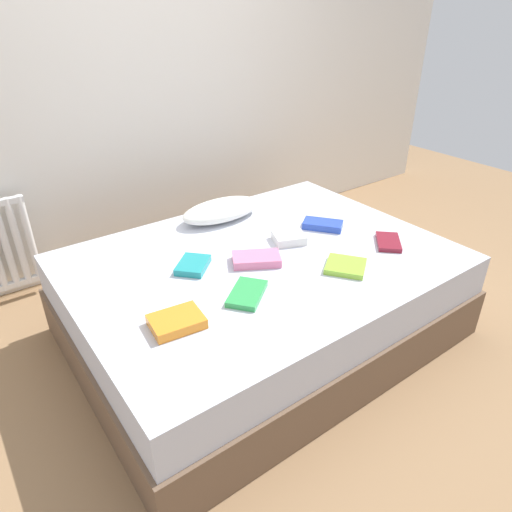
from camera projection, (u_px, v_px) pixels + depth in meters
ground_plane at (261, 331)px, 2.68m from camera, size 8.00×8.00×0.00m
back_wall at (137, 53)px, 2.94m from camera, size 6.00×0.10×2.80m
bed at (261, 296)px, 2.55m from camera, size 2.00×1.50×0.50m
pillow at (221, 210)px, 2.83m from camera, size 0.53×0.26×0.12m
textbook_blue at (323, 225)px, 2.73m from camera, size 0.24×0.26×0.04m
textbook_pink at (256, 259)px, 2.36m from camera, size 0.28×0.25×0.04m
textbook_orange at (177, 322)px, 1.90m from camera, size 0.23×0.19×0.04m
textbook_lime at (346, 266)px, 2.31m from camera, size 0.26×0.27×0.03m
textbook_maroon at (388, 242)px, 2.55m from camera, size 0.24×0.24×0.03m
textbook_green at (247, 293)px, 2.10m from camera, size 0.27×0.25×0.03m
textbook_teal at (193, 265)px, 2.32m from camera, size 0.24×0.23×0.03m
textbook_white at (289, 238)px, 2.57m from camera, size 0.21×0.20×0.05m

